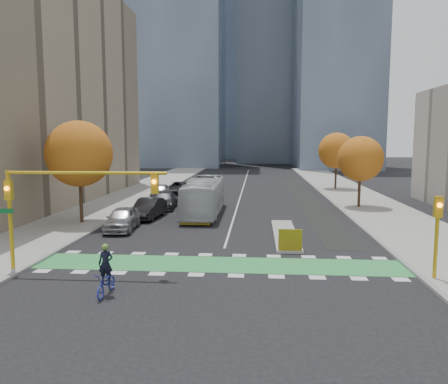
% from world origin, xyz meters
% --- Properties ---
extents(ground, '(300.00, 300.00, 0.00)m').
position_xyz_m(ground, '(0.00, 0.00, 0.00)').
color(ground, black).
rests_on(ground, ground).
extents(sidewalk_west, '(7.00, 120.00, 0.15)m').
position_xyz_m(sidewalk_west, '(-13.50, 20.00, 0.07)').
color(sidewalk_west, gray).
rests_on(sidewalk_west, ground).
extents(sidewalk_east, '(7.00, 120.00, 0.15)m').
position_xyz_m(sidewalk_east, '(13.50, 20.00, 0.07)').
color(sidewalk_east, gray).
rests_on(sidewalk_east, ground).
extents(curb_west, '(0.30, 120.00, 0.16)m').
position_xyz_m(curb_west, '(-10.00, 20.00, 0.07)').
color(curb_west, gray).
rests_on(curb_west, ground).
extents(curb_east, '(0.30, 120.00, 0.16)m').
position_xyz_m(curb_east, '(10.00, 20.00, 0.07)').
color(curb_east, gray).
rests_on(curb_east, ground).
extents(bike_crossing, '(20.00, 3.00, 0.01)m').
position_xyz_m(bike_crossing, '(0.00, 1.50, 0.01)').
color(bike_crossing, green).
rests_on(bike_crossing, ground).
extents(centre_line, '(0.15, 70.00, 0.01)m').
position_xyz_m(centre_line, '(0.00, 40.00, 0.01)').
color(centre_line, silver).
rests_on(centre_line, ground).
extents(bike_lane_paint, '(2.50, 50.00, 0.01)m').
position_xyz_m(bike_lane_paint, '(7.50, 30.00, 0.01)').
color(bike_lane_paint, black).
rests_on(bike_lane_paint, ground).
extents(median_island, '(1.60, 10.00, 0.16)m').
position_xyz_m(median_island, '(4.00, 9.00, 0.08)').
color(median_island, gray).
rests_on(median_island, ground).
extents(hazard_board, '(1.40, 0.12, 1.30)m').
position_xyz_m(hazard_board, '(4.00, 4.20, 0.80)').
color(hazard_board, yellow).
rests_on(hazard_board, median_island).
extents(building_west, '(16.00, 44.00, 25.00)m').
position_xyz_m(building_west, '(-24.00, 22.00, 12.50)').
color(building_west, gray).
rests_on(building_west, ground).
extents(tower_nw, '(22.00, 22.00, 70.00)m').
position_xyz_m(tower_nw, '(-18.00, 90.00, 35.00)').
color(tower_nw, '#47566B').
rests_on(tower_nw, ground).
extents(tower_nc, '(20.00, 20.00, 90.00)m').
position_xyz_m(tower_nc, '(6.00, 110.00, 45.00)').
color(tower_nc, '#47566B').
rests_on(tower_nc, ground).
extents(tower_ne, '(18.00, 24.00, 60.00)m').
position_xyz_m(tower_ne, '(20.00, 85.00, 30.00)').
color(tower_ne, '#47566B').
rests_on(tower_ne, ground).
extents(tower_far, '(26.00, 26.00, 80.00)m').
position_xyz_m(tower_far, '(-4.00, 140.00, 40.00)').
color(tower_far, '#47566B').
rests_on(tower_far, ground).
extents(tree_west, '(5.20, 5.20, 8.22)m').
position_xyz_m(tree_west, '(-12.00, 12.00, 5.62)').
color(tree_west, '#332114').
rests_on(tree_west, ground).
extents(tree_east_near, '(4.40, 4.40, 7.08)m').
position_xyz_m(tree_east_near, '(12.00, 22.00, 4.86)').
color(tree_east_near, '#332114').
rests_on(tree_east_near, ground).
extents(tree_east_far, '(4.80, 4.80, 7.65)m').
position_xyz_m(tree_east_far, '(12.50, 38.00, 5.24)').
color(tree_east_far, '#332114').
rests_on(tree_east_far, ground).
extents(traffic_signal_west, '(8.53, 0.56, 5.20)m').
position_xyz_m(traffic_signal_west, '(-7.93, -0.51, 4.03)').
color(traffic_signal_west, '#BF9914').
rests_on(traffic_signal_west, ground).
extents(traffic_signal_east, '(0.35, 0.43, 4.10)m').
position_xyz_m(traffic_signal_east, '(10.50, -0.51, 2.73)').
color(traffic_signal_east, '#BF9914').
rests_on(traffic_signal_east, ground).
extents(cyclist, '(0.73, 1.99, 2.28)m').
position_xyz_m(cyclist, '(-4.50, -3.53, 0.76)').
color(cyclist, '#222E9D').
rests_on(cyclist, ground).
extents(bus, '(2.87, 11.90, 3.31)m').
position_xyz_m(bus, '(-2.77, 17.30, 1.65)').
color(bus, '#B9BFC2').
rests_on(bus, ground).
extents(parked_car_a, '(2.38, 5.18, 1.72)m').
position_xyz_m(parked_car_a, '(-8.02, 9.91, 0.86)').
color(parked_car_a, '#A3A3A8').
rests_on(parked_car_a, ground).
extents(parked_car_b, '(2.25, 5.35, 1.72)m').
position_xyz_m(parked_car_b, '(-7.30, 14.91, 0.86)').
color(parked_car_b, black).
rests_on(parked_car_b, ground).
extents(parked_car_c, '(2.49, 5.58, 1.59)m').
position_xyz_m(parked_car_c, '(-7.10, 20.25, 0.79)').
color(parked_car_c, '#47484C').
rests_on(parked_car_c, ground).
extents(parked_car_d, '(2.79, 5.40, 1.46)m').
position_xyz_m(parked_car_d, '(-7.97, 32.12, 0.73)').
color(parked_car_d, black).
rests_on(parked_car_d, ground).
extents(parked_car_e, '(2.52, 5.20, 1.71)m').
position_xyz_m(parked_car_e, '(-8.99, 27.12, 0.86)').
color(parked_car_e, '#A6A7AC').
rests_on(parked_car_e, ground).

